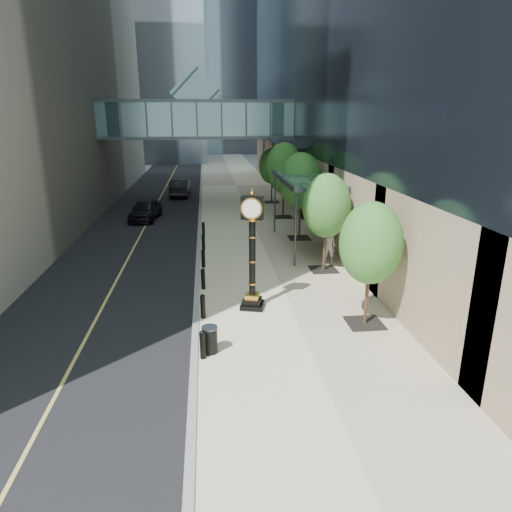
# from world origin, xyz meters

# --- Properties ---
(ground) EXTENTS (320.00, 320.00, 0.00)m
(ground) POSITION_xyz_m (0.00, 0.00, 0.00)
(ground) COLOR gray
(ground) RESTS_ON ground
(road) EXTENTS (8.00, 180.00, 0.02)m
(road) POSITION_xyz_m (-7.00, 40.00, 0.01)
(road) COLOR black
(road) RESTS_ON ground
(sidewalk) EXTENTS (8.00, 180.00, 0.06)m
(sidewalk) POSITION_xyz_m (1.00, 40.00, 0.03)
(sidewalk) COLOR beige
(sidewalk) RESTS_ON ground
(curb) EXTENTS (0.25, 180.00, 0.07)m
(curb) POSITION_xyz_m (-3.00, 40.00, 0.04)
(curb) COLOR gray
(curb) RESTS_ON ground
(distant_tower_c) EXTENTS (22.00, 22.00, 65.00)m
(distant_tower_c) POSITION_xyz_m (-6.00, 120.00, 32.50)
(distant_tower_c) COLOR #91A2B7
(distant_tower_c) RESTS_ON ground
(skywalk) EXTENTS (17.00, 4.20, 5.80)m
(skywalk) POSITION_xyz_m (-3.00, 28.00, 7.71)
(skywalk) COLOR slate
(skywalk) RESTS_ON ground
(entrance_canopy) EXTENTS (3.00, 8.00, 4.38)m
(entrance_canopy) POSITION_xyz_m (3.48, 14.00, 4.19)
(entrance_canopy) COLOR #383F44
(entrance_canopy) RESTS_ON ground
(bollard_row) EXTENTS (0.20, 16.20, 0.90)m
(bollard_row) POSITION_xyz_m (-2.70, 9.00, 0.51)
(bollard_row) COLOR black
(bollard_row) RESTS_ON sidewalk
(street_trees) EXTENTS (2.83, 28.37, 5.82)m
(street_trees) POSITION_xyz_m (3.60, 16.71, 3.65)
(street_trees) COLOR black
(street_trees) RESTS_ON sidewalk
(street_clock) EXTENTS (1.14, 1.14, 4.96)m
(street_clock) POSITION_xyz_m (-0.63, 5.01, 2.21)
(street_clock) COLOR black
(street_clock) RESTS_ON sidewalk
(trash_bin) EXTENTS (0.55, 0.55, 0.90)m
(trash_bin) POSITION_xyz_m (-2.46, 1.37, 0.51)
(trash_bin) COLOR black
(trash_bin) RESTS_ON sidewalk
(pedestrian) EXTENTS (0.80, 0.65, 1.91)m
(pedestrian) POSITION_xyz_m (4.18, 10.74, 1.01)
(pedestrian) COLOR beige
(pedestrian) RESTS_ON sidewalk
(car_near) EXTENTS (2.46, 4.90, 1.60)m
(car_near) POSITION_xyz_m (-7.19, 22.95, 0.82)
(car_near) COLOR black
(car_near) RESTS_ON road
(car_far) EXTENTS (1.96, 5.16, 1.68)m
(car_far) POSITION_xyz_m (-5.02, 33.63, 0.86)
(car_far) COLOR black
(car_far) RESTS_ON road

